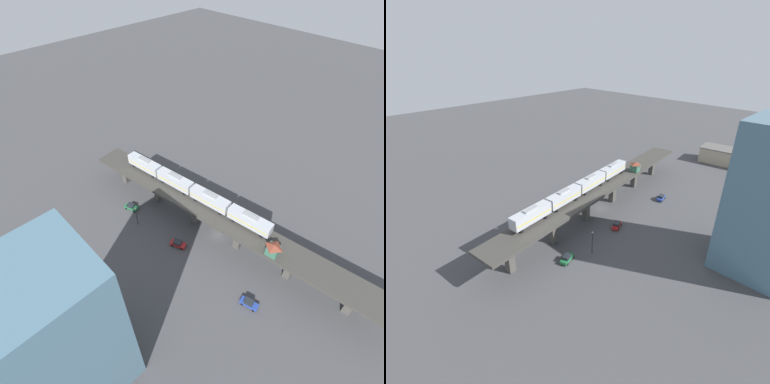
# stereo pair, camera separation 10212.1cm
# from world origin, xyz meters

# --- Properties ---
(ground_plane) EXTENTS (400.00, 400.00, 0.00)m
(ground_plane) POSITION_xyz_m (0.00, 0.00, 0.00)
(ground_plane) COLOR #424244
(elevated_viaduct) EXTENTS (19.01, 92.35, 8.40)m
(elevated_viaduct) POSITION_xyz_m (0.02, -0.19, 7.19)
(elevated_viaduct) COLOR #393733
(elevated_viaduct) RESTS_ON ground
(subway_train) EXTENTS (8.57, 49.79, 4.45)m
(subway_train) POSITION_xyz_m (-0.16, -10.75, 10.94)
(subway_train) COLOR #ADB2BA
(subway_train) RESTS_ON elevated_viaduct
(signal_hut) EXTENTS (3.57, 3.57, 3.40)m
(signal_hut) POSITION_xyz_m (0.42, 17.11, 10.20)
(signal_hut) COLOR #33604C
(signal_hut) RESTS_ON elevated_viaduct
(street_car_red) EXTENTS (3.29, 4.75, 1.89)m
(street_car_red) POSITION_xyz_m (10.78, -5.35, 0.94)
(street_car_red) COLOR #AD1E1E
(street_car_red) RESTS_ON ground
(street_car_green) EXTENTS (3.10, 4.74, 1.89)m
(street_car_green) POSITION_xyz_m (11.43, -26.20, 0.94)
(street_car_green) COLOR #1E6638
(street_car_green) RESTS_ON ground
(street_car_blue) EXTENTS (2.71, 4.69, 1.89)m
(street_car_blue) POSITION_xyz_m (10.78, 19.30, 0.94)
(street_car_blue) COLOR #233D93
(street_car_blue) RESTS_ON ground
(delivery_truck) EXTENTS (5.33, 7.42, 3.20)m
(delivery_truck) POSITION_xyz_m (-7.15, -8.30, 1.76)
(delivery_truck) COLOR #333338
(delivery_truck) RESTS_ON ground
(street_lamp) EXTENTS (0.44, 0.44, 6.94)m
(street_lamp) POSITION_xyz_m (13.90, -19.59, 4.11)
(street_lamp) COLOR black
(street_lamp) RESTS_ON ground
(office_tower) EXTENTS (16.00, 16.00, 36.00)m
(office_tower) POSITION_xyz_m (44.70, 4.71, 18.00)
(office_tower) COLOR slate
(office_tower) RESTS_ON ground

